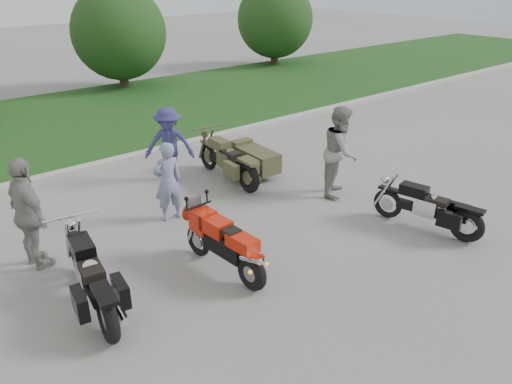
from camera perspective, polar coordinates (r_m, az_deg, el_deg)
ground at (r=8.33m, az=1.63°, el=-8.51°), size 80.00×80.00×0.00m
curb at (r=12.95m, az=-16.09°, el=3.33°), size 60.00×0.30×0.15m
grass_strip at (r=16.68m, az=-22.09°, el=7.14°), size 60.00×8.00×0.14m
tree_mid_right at (r=20.76m, az=-15.40°, el=17.17°), size 3.60×3.60×4.00m
tree_far_right at (r=25.16m, az=2.18°, el=19.11°), size 3.60×3.60×4.00m
sportbike_red at (r=7.93m, az=-3.59°, el=-5.84°), size 0.38×1.93×0.91m
cruiser_left at (r=7.52m, az=-18.17°, el=-9.65°), size 0.56×2.39×0.93m
cruiser_right at (r=9.77m, az=19.36°, el=-1.94°), size 0.64×2.10×0.82m
cruiser_sidecar at (r=11.57m, az=-1.29°, el=3.65°), size 1.21×2.35×0.91m
person_stripe at (r=9.63m, az=-10.04°, el=1.17°), size 0.61×0.43×1.58m
person_grey at (r=10.70m, az=9.64°, el=4.63°), size 1.18×1.13×1.93m
person_denim at (r=11.45m, az=-9.90°, el=5.36°), size 1.27×1.17×1.71m
person_back at (r=8.67m, az=-24.54°, el=-2.33°), size 0.61×1.16×1.90m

